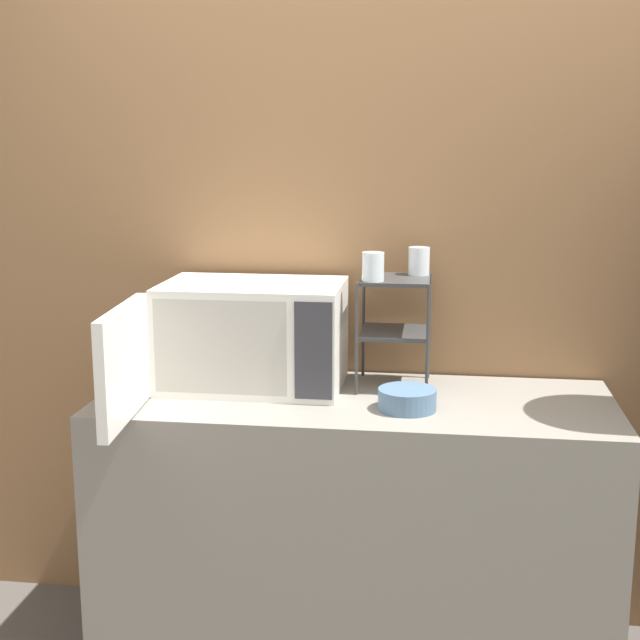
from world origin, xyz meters
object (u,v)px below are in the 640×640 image
object	(u,v)px
glass_front_left	(373,267)
glass_back_right	(419,261)
microwave	(247,336)
bowl	(407,400)
dish_rack	(395,309)

from	to	relation	value
glass_front_left	glass_back_right	size ratio (longest dim) A/B	1.00
microwave	glass_back_right	bearing A→B (deg)	16.17
glass_front_left	bowl	xyz separation A→B (m)	(0.12, -0.18, -0.37)
dish_rack	glass_front_left	xyz separation A→B (m)	(-0.07, -0.08, 0.15)
glass_back_right	glass_front_left	bearing A→B (deg)	-132.87
glass_back_right	bowl	distance (m)	0.49
dish_rack	bowl	distance (m)	0.34
bowl	microwave	bearing A→B (deg)	162.03
glass_back_right	bowl	bearing A→B (deg)	-93.00
dish_rack	glass_front_left	bearing A→B (deg)	-131.37
dish_rack	glass_front_left	distance (m)	0.18
glass_front_left	bowl	distance (m)	0.43
dish_rack	glass_back_right	size ratio (longest dim) A/B	3.96
microwave	dish_rack	world-z (taller)	dish_rack
glass_front_left	glass_back_right	distance (m)	0.20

